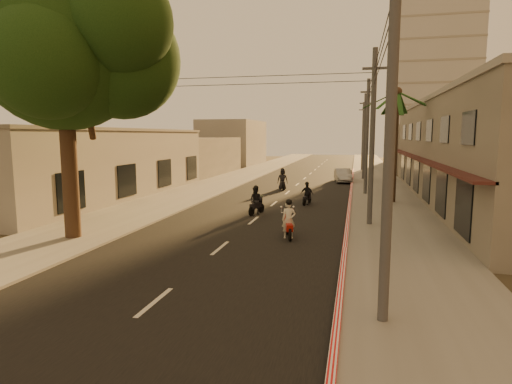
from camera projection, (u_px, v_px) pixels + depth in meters
ground at (204, 262)px, 15.95m from camera, size 160.00×160.00×0.00m
road at (288, 192)px, 35.25m from camera, size 10.00×140.00×0.02m
sidewalk_right at (382, 195)px, 33.55m from camera, size 5.00×140.00×0.12m
sidewalk_left at (202, 189)px, 36.95m from camera, size 5.00×140.00×0.12m
curb_stripe at (350, 203)px, 29.26m from camera, size 0.20×60.00×0.20m
shophouse_row at (482, 150)px, 29.69m from camera, size 8.80×34.20×7.30m
left_building at (92, 163)px, 32.29m from camera, size 8.20×24.20×5.20m
distant_tower at (431, 73)px, 64.53m from camera, size 12.10×12.10×28.00m
broadleaf_tree at (73, 47)px, 18.40m from camera, size 9.60×8.70×12.10m
palm_tree at (397, 98)px, 28.64m from camera, size 5.00×5.00×8.20m
utility_poles at (368, 111)px, 32.99m from camera, size 1.20×48.26×9.00m
filler_right at (424, 148)px, 55.82m from camera, size 8.00×14.00×6.00m
filler_left_near at (191, 156)px, 51.65m from camera, size 8.00×14.00×4.40m
filler_left_far at (233, 143)px, 68.85m from camera, size 8.00×14.00×7.00m
scooter_red at (289, 221)px, 19.55m from camera, size 0.92×1.83×1.84m
scooter_mid_a at (256, 201)px, 25.42m from camera, size 1.14×1.76×1.77m
scooter_mid_b at (307, 194)px, 29.02m from camera, size 1.03×1.60×1.59m
scooter_far_a at (283, 180)px, 36.86m from camera, size 1.17×1.92×1.93m
parked_car at (343, 175)px, 42.91m from camera, size 2.62×4.58×1.38m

